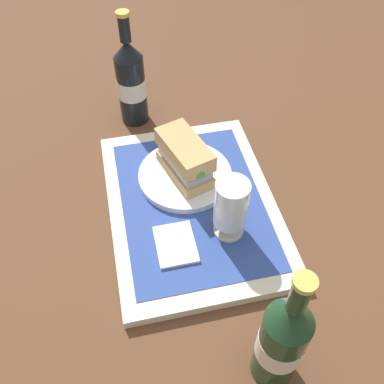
# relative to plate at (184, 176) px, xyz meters

# --- Properties ---
(ground_plane) EXTENTS (3.00, 3.00, 0.00)m
(ground_plane) POSITION_rel_plate_xyz_m (0.07, 0.00, -0.03)
(ground_plane) COLOR brown
(tray) EXTENTS (0.44, 0.32, 0.02)m
(tray) POSITION_rel_plate_xyz_m (0.07, 0.00, -0.02)
(tray) COLOR beige
(tray) RESTS_ON ground_plane
(placemat) EXTENTS (0.38, 0.27, 0.00)m
(placemat) POSITION_rel_plate_xyz_m (0.07, 0.00, -0.01)
(placemat) COLOR #2D4793
(placemat) RESTS_ON tray
(plate) EXTENTS (0.19, 0.19, 0.01)m
(plate) POSITION_rel_plate_xyz_m (0.00, 0.00, 0.00)
(plate) COLOR white
(plate) RESTS_ON placemat
(sandwich) EXTENTS (0.14, 0.10, 0.08)m
(sandwich) POSITION_rel_plate_xyz_m (0.00, 0.00, 0.05)
(sandwich) COLOR tan
(sandwich) RESTS_ON plate
(beer_glass) EXTENTS (0.06, 0.06, 0.12)m
(beer_glass) POSITION_rel_plate_xyz_m (0.15, 0.05, 0.06)
(beer_glass) COLOR silver
(beer_glass) RESTS_ON placemat
(napkin_folded) EXTENTS (0.09, 0.07, 0.01)m
(napkin_folded) POSITION_rel_plate_xyz_m (0.16, -0.05, -0.00)
(napkin_folded) COLOR white
(napkin_folded) RESTS_ON placemat
(beer_bottle) EXTENTS (0.07, 0.07, 0.27)m
(beer_bottle) POSITION_rel_plate_xyz_m (0.39, 0.05, 0.08)
(beer_bottle) COLOR #19381E
(beer_bottle) RESTS_ON ground_plane
(second_bottle) EXTENTS (0.07, 0.07, 0.27)m
(second_bottle) POSITION_rel_plate_xyz_m (-0.24, -0.07, 0.08)
(second_bottle) COLOR black
(second_bottle) RESTS_ON ground_plane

